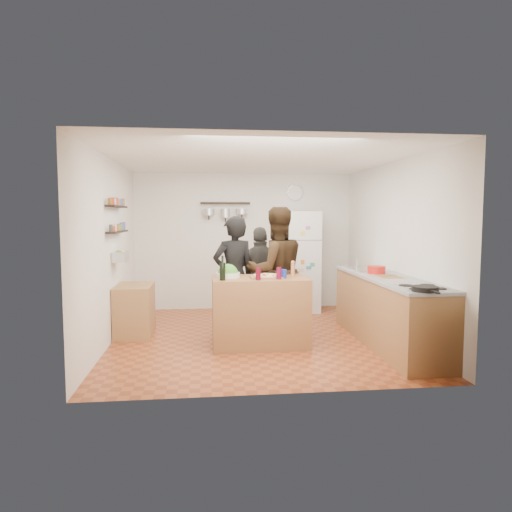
{
  "coord_description": "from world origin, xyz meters",
  "views": [
    {
      "loc": [
        -0.71,
        -6.32,
        1.72
      ],
      "look_at": [
        0.0,
        0.1,
        1.15
      ],
      "focal_mm": 32.0,
      "sensor_mm": 36.0,
      "label": 1
    }
  ],
  "objects": [
    {
      "name": "fridge",
      "position": [
        0.95,
        1.75,
        0.9
      ],
      "size": [
        0.7,
        0.68,
        1.8
      ],
      "primitive_type": "cube",
      "color": "white",
      "rests_on": "floor"
    },
    {
      "name": "wine_glass_near",
      "position": [
        -0.05,
        -0.64,
        0.99
      ],
      "size": [
        0.07,
        0.07,
        0.16
      ],
      "primitive_type": "cylinder",
      "color": "#500617",
      "rests_on": "prep_island"
    },
    {
      "name": "wall_clock",
      "position": [
        0.95,
        2.08,
        2.15
      ],
      "size": [
        0.3,
        0.03,
        0.3
      ],
      "primitive_type": "cylinder",
      "rotation": [
        1.57,
        0.0,
        0.0
      ],
      "color": "silver",
      "rests_on": "back_wall"
    },
    {
      "name": "produce_basket",
      "position": [
        -1.9,
        0.2,
        1.15
      ],
      "size": [
        0.18,
        0.35,
        0.14
      ],
      "primitive_type": "cube",
      "color": "silver",
      "rests_on": "left_wall"
    },
    {
      "name": "pepper_mill",
      "position": [
        0.45,
        -0.35,
        0.99
      ],
      "size": [
        0.05,
        0.05,
        0.17
      ],
      "primitive_type": "cylinder",
      "color": "#AA6747",
      "rests_on": "prep_island"
    },
    {
      "name": "prep_island",
      "position": [
        -0.0,
        -0.4,
        0.46
      ],
      "size": [
        1.25,
        0.72,
        0.91
      ],
      "primitive_type": "cube",
      "color": "brown",
      "rests_on": "floor"
    },
    {
      "name": "salad_bowl",
      "position": [
        -0.42,
        -0.35,
        0.94
      ],
      "size": [
        0.32,
        0.32,
        0.06
      ],
      "primitive_type": "cylinder",
      "color": "silver",
      "rests_on": "prep_island"
    },
    {
      "name": "spice_shelf_upper",
      "position": [
        -1.93,
        0.2,
        1.85
      ],
      "size": [
        0.12,
        1.0,
        0.02
      ],
      "primitive_type": "cube",
      "color": "black",
      "rests_on": "left_wall"
    },
    {
      "name": "wine_glass_far",
      "position": [
        0.22,
        -0.6,
        0.99
      ],
      "size": [
        0.06,
        0.06,
        0.15
      ],
      "primitive_type": "cylinder",
      "color": "#5D0824",
      "rests_on": "prep_island"
    },
    {
      "name": "pizza",
      "position": [
        0.08,
        -0.42,
        0.94
      ],
      "size": [
        0.34,
        0.34,
        0.02
      ],
      "primitive_type": "cylinder",
      "color": "beige",
      "rests_on": "pizza_board"
    },
    {
      "name": "wine_bottle",
      "position": [
        -0.5,
        -0.62,
        1.02
      ],
      "size": [
        0.07,
        0.07,
        0.22
      ],
      "primitive_type": "cylinder",
      "color": "black",
      "rests_on": "prep_island"
    },
    {
      "name": "spice_shelf_lower",
      "position": [
        -1.93,
        0.2,
        1.5
      ],
      "size": [
        0.12,
        1.0,
        0.02
      ],
      "primitive_type": "cube",
      "color": "black",
      "rests_on": "left_wall"
    },
    {
      "name": "side_table",
      "position": [
        -1.74,
        0.32,
        0.36
      ],
      "size": [
        0.5,
        0.8,
        0.73
      ],
      "primitive_type": "cube",
      "color": "#AA8247",
      "rests_on": "floor"
    },
    {
      "name": "pizza_board",
      "position": [
        0.08,
        -0.42,
        0.92
      ],
      "size": [
        0.42,
        0.34,
        0.02
      ],
      "primitive_type": "cube",
      "color": "brown",
      "rests_on": "prep_island"
    },
    {
      "name": "counter_run",
      "position": [
        1.7,
        -0.55,
        0.45
      ],
      "size": [
        0.63,
        2.63,
        0.9
      ],
      "primitive_type": "cube",
      "color": "#9E7042",
      "rests_on": "floor"
    },
    {
      "name": "person_left",
      "position": [
        -0.32,
        0.12,
        0.86
      ],
      "size": [
        0.73,
        0.6,
        1.72
      ],
      "primitive_type": "imported",
      "rotation": [
        0.0,
        0.0,
        3.48
      ],
      "color": "black",
      "rests_on": "floor"
    },
    {
      "name": "stove_top",
      "position": [
        1.7,
        -1.5,
        0.91
      ],
      "size": [
        0.6,
        0.62,
        0.02
      ],
      "primitive_type": "cube",
      "color": "white",
      "rests_on": "counter_run"
    },
    {
      "name": "room_shell",
      "position": [
        0.0,
        0.39,
        1.25
      ],
      "size": [
        4.2,
        4.2,
        4.2
      ],
      "color": "brown",
      "rests_on": "ground"
    },
    {
      "name": "red_bowl",
      "position": [
        1.65,
        -0.24,
        0.97
      ],
      "size": [
        0.25,
        0.25,
        0.1
      ],
      "primitive_type": "cylinder",
      "color": "red",
      "rests_on": "counter_run"
    },
    {
      "name": "cutting_board",
      "position": [
        1.7,
        -0.59,
        0.91
      ],
      "size": [
        0.3,
        0.4,
        0.02
      ],
      "primitive_type": "cube",
      "color": "brown",
      "rests_on": "counter_run"
    },
    {
      "name": "person_back",
      "position": [
        0.14,
        0.61,
        0.78
      ],
      "size": [
        0.93,
        0.44,
        1.55
      ],
      "primitive_type": "imported",
      "rotation": [
        0.0,
        0.0,
        3.21
      ],
      "color": "#2B2926",
      "rests_on": "floor"
    },
    {
      "name": "person_center",
      "position": [
        0.3,
        0.14,
        0.92
      ],
      "size": [
        1.01,
        0.85,
        1.85
      ],
      "primitive_type": "imported",
      "rotation": [
        0.0,
        0.0,
        3.32
      ],
      "color": "black",
      "rests_on": "floor"
    },
    {
      "name": "pot_rack",
      "position": [
        -0.35,
        2.0,
        1.95
      ],
      "size": [
        0.9,
        0.04,
        0.04
      ],
      "primitive_type": "cube",
      "color": "black",
      "rests_on": "back_wall"
    },
    {
      "name": "sink",
      "position": [
        1.7,
        0.3,
        0.92
      ],
      "size": [
        0.5,
        0.8,
        0.03
      ],
      "primitive_type": "cube",
      "color": "silver",
      "rests_on": "counter_run"
    },
    {
      "name": "skillet",
      "position": [
        1.6,
        -1.77,
        0.95
      ],
      "size": [
        0.28,
        0.28,
        0.05
      ],
      "primitive_type": "cylinder",
      "color": "black",
      "rests_on": "stove_top"
    },
    {
      "name": "salt_canister",
      "position": [
        0.3,
        -0.52,
        0.97
      ],
      "size": [
        0.07,
        0.07,
        0.12
      ],
      "primitive_type": "cylinder",
      "color": "navy",
      "rests_on": "prep_island"
    }
  ]
}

